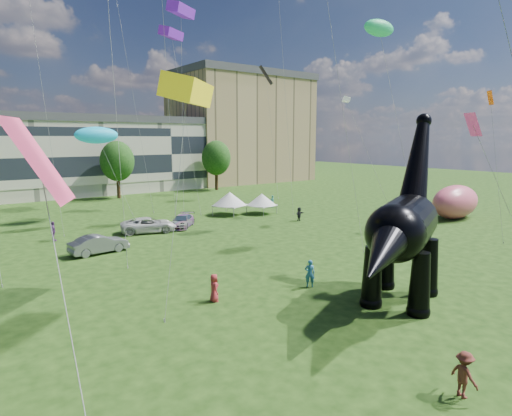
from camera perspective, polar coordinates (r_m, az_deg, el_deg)
ground at (r=21.91m, az=10.92°, el=-16.08°), size 220.00×220.00×0.00m
apartment_block at (r=95.47m, az=-1.97°, el=10.30°), size 28.00×18.00×22.00m
tree_mid_right at (r=70.02m, az=-18.04°, el=6.37°), size 5.20×5.20×9.44m
tree_far_right at (r=77.78m, az=-5.34°, el=7.03°), size 5.20×5.20×9.44m
dinosaur_sculpture at (r=25.11m, az=18.86°, el=-2.81°), size 13.43×7.46×11.33m
car_grey at (r=37.33m, az=-20.21°, el=-4.54°), size 4.80×2.10×1.53m
car_white at (r=44.03m, az=-14.10°, el=-2.20°), size 5.97×4.03×1.52m
car_dark at (r=45.83m, az=-9.82°, el=-1.73°), size 4.48×4.63×1.33m
gazebo_near at (r=52.40m, az=-3.53°, el=1.24°), size 5.38×5.38×2.84m
gazebo_far at (r=53.14m, az=0.77°, el=1.13°), size 4.39×4.39×2.52m
inflatable_pink at (r=55.17m, az=25.04°, el=0.75°), size 8.02×4.28×3.92m
visitors at (r=31.28m, az=-14.28°, el=-6.73°), size 49.74×38.48×1.81m
kites at (r=46.07m, az=-20.93°, el=20.22°), size 64.17×51.91×29.82m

